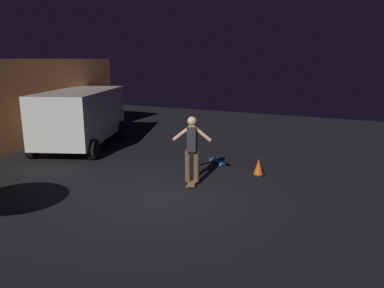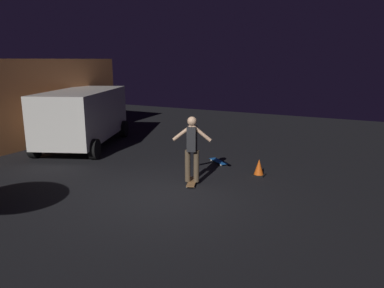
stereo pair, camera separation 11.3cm
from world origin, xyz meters
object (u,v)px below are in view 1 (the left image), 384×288
object	(u,v)px
parked_van	(81,115)
skateboard_ridden	(192,182)
skateboard_spare	(218,161)
traffic_cone	(258,168)
skater	(192,145)

from	to	relation	value
parked_van	skateboard_ridden	bearing A→B (deg)	-109.87
skateboard_spare	traffic_cone	size ratio (longest dim) A/B	1.61
parked_van	skateboard_ridden	distance (m)	5.87
skater	traffic_cone	bearing A→B (deg)	-41.65
skateboard_ridden	skateboard_spare	distance (m)	2.09
skateboard_ridden	skateboard_spare	world-z (taller)	same
parked_van	skateboard_spare	distance (m)	5.38
parked_van	skater	size ratio (longest dim) A/B	2.98
skateboard_ridden	traffic_cone	bearing A→B (deg)	-41.65
skateboard_spare	traffic_cone	world-z (taller)	traffic_cone
parked_van	skater	distance (m)	5.77
skateboard_ridden	traffic_cone	size ratio (longest dim) A/B	1.74
traffic_cone	parked_van	bearing A→B (deg)	85.80
skateboard_spare	skater	xyz separation A→B (m)	(-2.09, -0.16, 0.98)
traffic_cone	skater	bearing A→B (deg)	138.35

